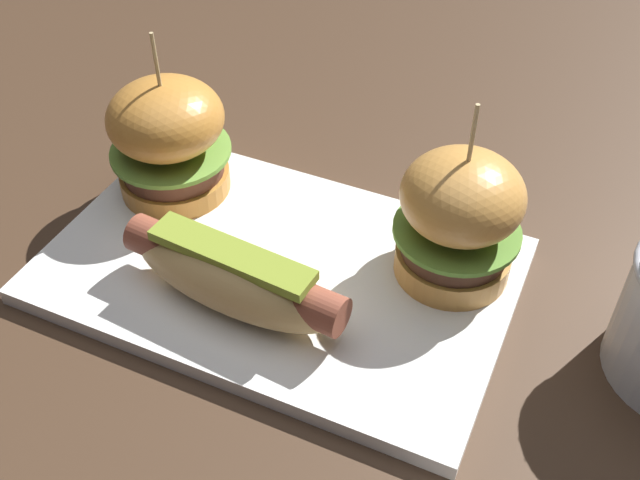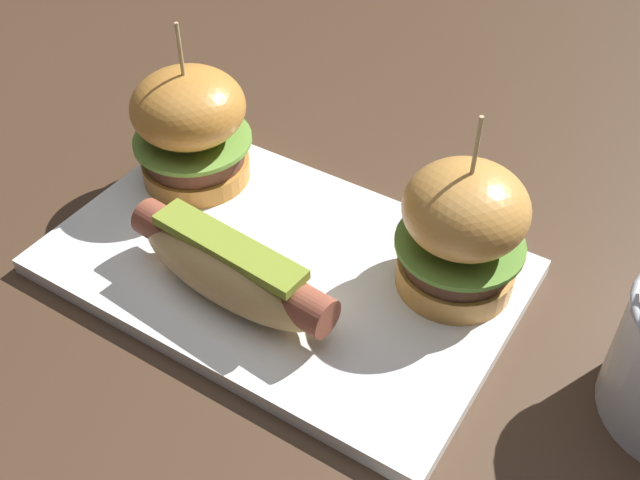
# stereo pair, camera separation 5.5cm
# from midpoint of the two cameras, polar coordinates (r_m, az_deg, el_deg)

# --- Properties ---
(ground_plane) EXTENTS (3.00, 3.00, 0.00)m
(ground_plane) POSITION_cam_midpoint_polar(r_m,az_deg,el_deg) (0.60, -0.28, -2.63)
(ground_plane) COLOR #422D1E
(platter_main) EXTENTS (0.36, 0.23, 0.01)m
(platter_main) POSITION_cam_midpoint_polar(r_m,az_deg,el_deg) (0.60, -0.29, -2.16)
(platter_main) COLOR white
(platter_main) RESTS_ON ground
(hot_dog) EXTENTS (0.18, 0.07, 0.05)m
(hot_dog) POSITION_cam_midpoint_polar(r_m,az_deg,el_deg) (0.55, -3.95, -2.23)
(hot_dog) COLOR tan
(hot_dog) RESTS_ON platter_main
(slider_left) EXTENTS (0.10, 0.10, 0.15)m
(slider_left) POSITION_cam_midpoint_polar(r_m,az_deg,el_deg) (0.65, -7.37, 8.42)
(slider_left) COLOR #C58135
(slider_left) RESTS_ON platter_main
(slider_right) EXTENTS (0.10, 0.10, 0.15)m
(slider_right) POSITION_cam_midpoint_polar(r_m,az_deg,el_deg) (0.55, 13.55, 0.60)
(slider_right) COLOR #CE8F43
(slider_right) RESTS_ON platter_main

